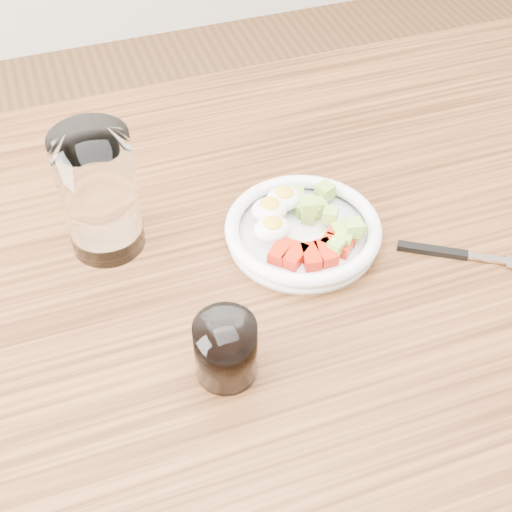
{
  "coord_description": "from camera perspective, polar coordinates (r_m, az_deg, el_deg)",
  "views": [
    {
      "loc": [
        -0.2,
        -0.53,
        1.4
      ],
      "look_at": [
        -0.01,
        0.01,
        0.8
      ],
      "focal_mm": 50.0,
      "sensor_mm": 36.0,
      "label": 1
    }
  ],
  "objects": [
    {
      "name": "coffee_glass",
      "position": [
        0.73,
        -2.43,
        -7.51
      ],
      "size": [
        0.07,
        0.07,
        0.07
      ],
      "color": "white",
      "rests_on": "dining_table"
    },
    {
      "name": "dining_table",
      "position": [
        0.92,
        0.8,
        -5.91
      ],
      "size": [
        1.5,
        0.9,
        0.77
      ],
      "color": "brown",
      "rests_on": "ground"
    },
    {
      "name": "fork",
      "position": [
        0.9,
        15.43,
        0.21
      ],
      "size": [
        0.16,
        0.1,
        0.01
      ],
      "color": "black",
      "rests_on": "dining_table"
    },
    {
      "name": "water_glass",
      "position": [
        0.85,
        -12.44,
        4.93
      ],
      "size": [
        0.09,
        0.09,
        0.16
      ],
      "primitive_type": "cylinder",
      "color": "white",
      "rests_on": "dining_table"
    },
    {
      "name": "bowl",
      "position": [
        0.88,
        3.7,
        2.21
      ],
      "size": [
        0.19,
        0.19,
        0.05
      ],
      "color": "white",
      "rests_on": "dining_table"
    }
  ]
}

